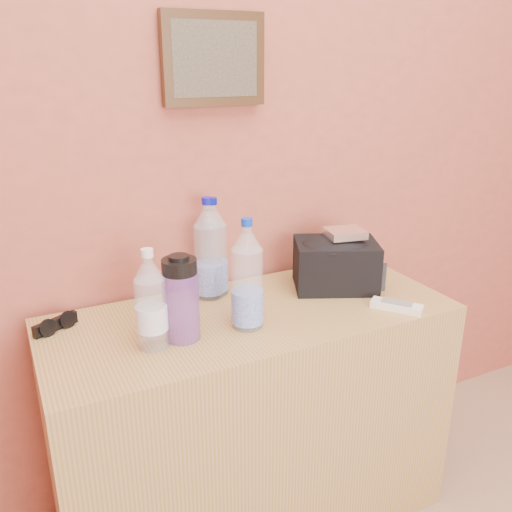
{
  "coord_description": "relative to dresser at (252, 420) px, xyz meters",
  "views": [
    {
      "loc": [
        -0.67,
        0.49,
        1.4
      ],
      "look_at": [
        -0.06,
        1.71,
        0.9
      ],
      "focal_mm": 38.0,
      "sensor_mm": 36.0,
      "label": 1
    }
  ],
  "objects": [
    {
      "name": "picture_frame",
      "position": [
        0.0,
        0.24,
        1.04
      ],
      "size": [
        0.3,
        0.03,
        0.25
      ],
      "primitive_type": null,
      "color": "#382311",
      "rests_on": "room_shell"
    },
    {
      "name": "dresser",
      "position": [
        0.0,
        0.0,
        0.0
      ],
      "size": [
        1.16,
        0.48,
        0.72
      ],
      "primitive_type": "cube",
      "color": "#AC7B53",
      "rests_on": "ground"
    },
    {
      "name": "pet_large_b",
      "position": [
        -0.06,
        0.16,
        0.5
      ],
      "size": [
        0.08,
        0.08,
        0.31
      ],
      "rotation": [
        0.0,
        0.0,
        0.36
      ],
      "color": "#C3DEF9",
      "rests_on": "dresser"
    },
    {
      "name": "pet_large_c",
      "position": [
        -0.04,
        0.18,
        0.49
      ],
      "size": [
        0.08,
        0.08,
        0.3
      ],
      "rotation": [
        0.0,
        0.0,
        0.28
      ],
      "color": "silver",
      "rests_on": "dresser"
    },
    {
      "name": "pet_large_d",
      "position": [
        -0.05,
        -0.07,
        0.5
      ],
      "size": [
        0.08,
        0.08,
        0.3
      ],
      "rotation": [
        0.0,
        0.0,
        0.16
      ],
      "color": "white",
      "rests_on": "dresser"
    },
    {
      "name": "pet_small",
      "position": [
        -0.3,
        -0.06,
        0.48
      ],
      "size": [
        0.07,
        0.07,
        0.26
      ],
      "rotation": [
        0.0,
        0.0,
        -0.08
      ],
      "color": "silver",
      "rests_on": "dresser"
    },
    {
      "name": "nalgene_bottle",
      "position": [
        -0.22,
        -0.05,
        0.47
      ],
      "size": [
        0.09,
        0.09,
        0.23
      ],
      "rotation": [
        0.0,
        0.0,
        0.29
      ],
      "color": "purple",
      "rests_on": "dresser"
    },
    {
      "name": "sunglasses",
      "position": [
        -0.51,
        0.14,
        0.38
      ],
      "size": [
        0.13,
        0.1,
        0.03
      ],
      "primitive_type": null,
      "rotation": [
        0.0,
        0.0,
        0.48
      ],
      "color": "black",
      "rests_on": "dresser"
    },
    {
      "name": "ac_remote",
      "position": [
        0.38,
        -0.16,
        0.37
      ],
      "size": [
        0.13,
        0.14,
        0.02
      ],
      "primitive_type": "cube",
      "rotation": [
        0.0,
        0.0,
        -0.91
      ],
      "color": "white",
      "rests_on": "dresser"
    },
    {
      "name": "toiletry_bag",
      "position": [
        0.32,
        0.05,
        0.45
      ],
      "size": [
        0.3,
        0.27,
        0.17
      ],
      "primitive_type": null,
      "rotation": [
        0.0,
        0.0,
        -0.42
      ],
      "color": "black",
      "rests_on": "dresser"
    },
    {
      "name": "foil_packet",
      "position": [
        0.33,
        0.03,
        0.54
      ],
      "size": [
        0.13,
        0.11,
        0.02
      ],
      "primitive_type": "cube",
      "rotation": [
        0.0,
        0.0,
        -0.2
      ],
      "color": "silver",
      "rests_on": "toiletry_bag"
    }
  ]
}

